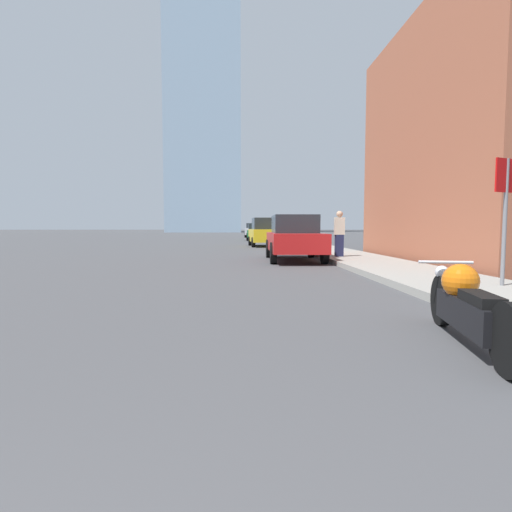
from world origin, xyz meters
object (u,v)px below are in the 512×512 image
(pedestrian, at_px, (339,233))
(parked_car_green, at_px, (257,232))
(motorcycle, at_px, (467,305))
(parked_car_red, at_px, (294,237))
(parked_car_silver, at_px, (253,230))
(stop_sign, at_px, (506,200))
(parked_car_yellow, at_px, (265,233))

(pedestrian, bearing_deg, parked_car_green, 94.96)
(motorcycle, relative_size, parked_car_red, 0.51)
(parked_car_silver, bearing_deg, stop_sign, -81.62)
(parked_car_green, bearing_deg, motorcycle, -88.03)
(motorcycle, distance_m, pedestrian, 10.48)
(parked_car_yellow, bearing_deg, parked_car_red, -91.37)
(stop_sign, bearing_deg, pedestrian, 98.91)
(parked_car_red, bearing_deg, parked_car_green, 92.15)
(parked_car_yellow, height_order, parked_car_green, parked_car_yellow)
(parked_car_yellow, distance_m, pedestrian, 11.17)
(motorcycle, relative_size, pedestrian, 1.43)
(parked_car_green, relative_size, pedestrian, 2.71)
(parked_car_silver, relative_size, pedestrian, 2.50)
(parked_car_yellow, height_order, stop_sign, stop_sign)
(parked_car_red, xyz_separation_m, parked_car_silver, (-0.23, 33.32, 0.01))
(parked_car_red, bearing_deg, parked_car_silver, 91.73)
(parked_car_silver, xyz_separation_m, pedestrian, (1.87, -33.43, 0.14))
(parked_car_silver, distance_m, stop_sign, 40.87)
(motorcycle, relative_size, stop_sign, 1.03)
(motorcycle, xyz_separation_m, pedestrian, (1.32, 10.38, 0.59))
(parked_car_green, height_order, parked_car_silver, parked_car_silver)
(parked_car_yellow, xyz_separation_m, parked_car_silver, (0.07, 22.43, -0.03))
(parked_car_yellow, distance_m, stop_sign, 18.59)
(motorcycle, bearing_deg, parked_car_green, 102.24)
(parked_car_yellow, distance_m, parked_car_silver, 22.43)
(parked_car_silver, height_order, pedestrian, pedestrian)
(parked_car_green, height_order, stop_sign, stop_sign)
(parked_car_silver, xyz_separation_m, stop_sign, (3.01, -40.75, 0.86))
(parked_car_green, distance_m, parked_car_silver, 10.86)
(motorcycle, relative_size, parked_car_yellow, 0.58)
(parked_car_green, bearing_deg, parked_car_red, -88.32)
(parked_car_red, relative_size, parked_car_silver, 1.11)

